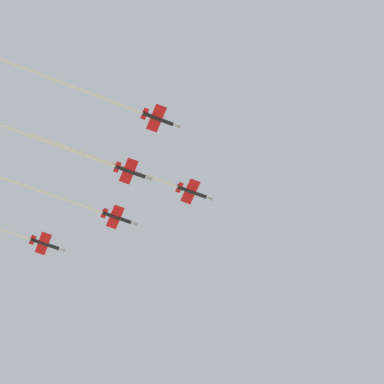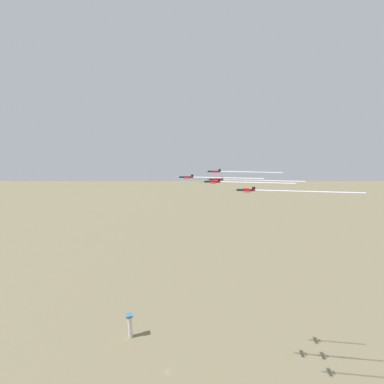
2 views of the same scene
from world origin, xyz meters
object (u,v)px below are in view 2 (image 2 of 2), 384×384
at_px(control_tower, 130,325).
at_px(jet_lead, 210,178).
at_px(jet_starboard_inner, 235,172).
at_px(jet_port_outer, 245,180).
at_px(jet_port_inner, 237,182).
at_px(jet_starboard_outer, 284,191).

relative_size(control_tower, jet_lead, 0.51).
relative_size(jet_starboard_inner, jet_port_outer, 0.87).
height_order(jet_port_inner, jet_port_outer, jet_port_inner).
height_order(control_tower, jet_lead, jet_lead).
height_order(jet_lead, jet_starboard_inner, jet_starboard_inner).
bearing_deg(control_tower, jet_lead, 36.75).
distance_m(jet_port_outer, jet_starboard_outer, 39.29).
xyz_separation_m(jet_lead, jet_port_outer, (8.66, 20.37, -1.25)).
relative_size(jet_port_inner, jet_starboard_outer, 0.84).
distance_m(control_tower, jet_port_outer, 196.18).
xyz_separation_m(control_tower, jet_port_outer, (82.69, 75.66, 161.01)).
bearing_deg(jet_lead, jet_starboard_inner, -43.28).
xyz_separation_m(jet_port_inner, jet_port_outer, (-14.12, 12.07, -2.42)).
xyz_separation_m(jet_lead, jet_port_inner, (22.77, 8.30, 1.17)).
distance_m(jet_port_inner, jet_starboard_outer, 28.58).
bearing_deg(jet_port_inner, jet_starboard_inner, -0.20).
distance_m(jet_port_inner, jet_port_outer, 18.73).
bearing_deg(jet_port_outer, jet_lead, 90.00).
distance_m(jet_lead, jet_starboard_inner, 24.35).
bearing_deg(jet_starboard_outer, jet_port_outer, 25.43).
relative_size(jet_port_inner, jet_starboard_inner, 0.99).
bearing_deg(jet_starboard_inner, jet_lead, 136.72).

